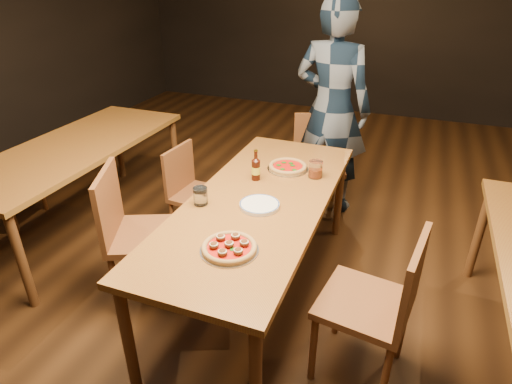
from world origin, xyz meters
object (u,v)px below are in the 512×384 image
(chair_end, at_px, (318,165))
(diner, at_px, (332,109))
(pizza_meatball, at_px, (229,247))
(amber_glass, at_px, (316,169))
(pizza_margherita, at_px, (288,167))
(table_main, at_px, (259,209))
(chair_main_nw, at_px, (148,234))
(water_glass, at_px, (201,196))
(chair_main_sw, at_px, (199,195))
(table_left, at_px, (74,153))
(chair_main_e, at_px, (365,302))
(chair_nbr_left, at_px, (0,170))
(plate_stack, at_px, (260,205))
(beer_bottle, at_px, (256,169))

(chair_end, bearing_deg, diner, 53.66)
(pizza_meatball, bearing_deg, amber_glass, 78.88)
(pizza_meatball, height_order, pizza_margherita, pizza_meatball)
(table_main, distance_m, chair_end, 1.29)
(chair_main_nw, distance_m, pizza_margherita, 1.05)
(table_main, relative_size, chair_main_nw, 2.04)
(water_glass, bearing_deg, table_main, 31.78)
(pizza_meatball, bearing_deg, chair_main_sw, 125.41)
(pizza_margherita, bearing_deg, chair_main_nw, -133.85)
(table_left, distance_m, chair_main_e, 2.53)
(chair_main_nw, distance_m, water_glass, 0.49)
(table_left, height_order, chair_main_e, chair_main_e)
(chair_nbr_left, distance_m, plate_stack, 2.49)
(chair_main_nw, bearing_deg, diner, -49.33)
(pizza_meatball, bearing_deg, chair_main_e, 15.37)
(diner, bearing_deg, water_glass, 83.61)
(plate_stack, bearing_deg, chair_nbr_left, 174.05)
(chair_nbr_left, relative_size, diner, 0.51)
(pizza_meatball, distance_m, pizza_margherita, 1.03)
(plate_stack, distance_m, amber_glass, 0.56)
(chair_main_nw, relative_size, chair_main_sw, 1.19)
(chair_main_nw, xyz_separation_m, chair_main_e, (1.39, -0.12, -0.02))
(pizza_margherita, xyz_separation_m, beer_bottle, (-0.15, -0.23, 0.06))
(chair_nbr_left, xyz_separation_m, beer_bottle, (2.31, 0.08, 0.35))
(chair_main_nw, height_order, pizza_meatball, chair_main_nw)
(chair_main_nw, distance_m, pizza_meatball, 0.83)
(plate_stack, bearing_deg, pizza_margherita, 90.29)
(plate_stack, bearing_deg, chair_main_sw, 141.73)
(chair_main_e, relative_size, water_glass, 8.86)
(pizza_meatball, distance_m, beer_bottle, 0.82)
(table_left, xyz_separation_m, diner, (1.83, 1.12, 0.25))
(pizza_meatball, bearing_deg, pizza_margherita, 90.96)
(table_main, height_order, amber_glass, amber_glass)
(table_left, height_order, pizza_meatball, pizza_meatball)
(chair_main_sw, height_order, chair_nbr_left, chair_nbr_left)
(chair_main_sw, height_order, plate_stack, chair_main_sw)
(table_left, relative_size, chair_main_e, 2.11)
(pizza_margherita, xyz_separation_m, plate_stack, (0.00, -0.57, -0.01))
(chair_main_nw, bearing_deg, plate_stack, -101.06)
(chair_end, distance_m, diner, 0.50)
(table_left, distance_m, plate_stack, 1.78)
(chair_main_sw, xyz_separation_m, diner, (0.81, 0.95, 0.52))
(water_glass, bearing_deg, diner, 75.05)
(pizza_margherita, xyz_separation_m, diner, (0.09, 0.95, 0.16))
(plate_stack, bearing_deg, diner, 86.60)
(chair_main_e, xyz_separation_m, chair_nbr_left, (-3.15, 0.54, -0.00))
(beer_bottle, height_order, amber_glass, beer_bottle)
(chair_end, height_order, chair_nbr_left, chair_nbr_left)
(chair_nbr_left, distance_m, pizza_margherita, 2.50)
(table_main, bearing_deg, water_glass, -148.22)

